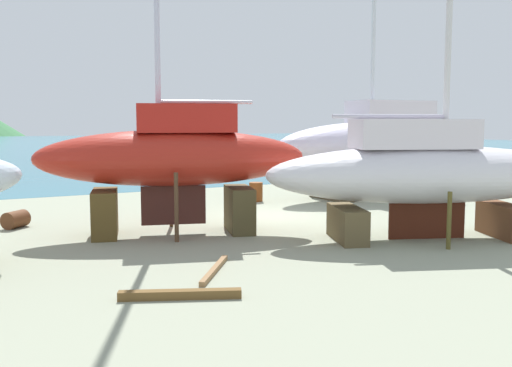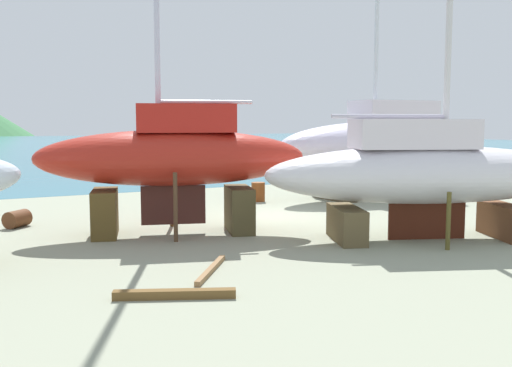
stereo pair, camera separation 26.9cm
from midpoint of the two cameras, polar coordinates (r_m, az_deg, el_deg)
ground_plane at (r=18.90m, az=5.59°, el=-4.25°), size 47.28×47.28×0.00m
sea_water at (r=86.35m, az=-20.65°, el=3.41°), size 160.05×116.57×0.01m
sailboat_far_slipway at (r=27.08m, az=12.62°, el=3.88°), size 10.57×3.52×16.95m
sailboat_large_starboard at (r=17.68m, az=-7.53°, el=2.49°), size 8.31×4.45×14.56m
sailboat_mid_port at (r=17.43m, az=16.63°, el=1.06°), size 9.69×5.88×14.44m
worker at (r=31.88m, az=22.39°, el=1.05°), size 0.42×0.50×1.64m
barrel_by_slipway at (r=20.22m, az=-21.75°, el=-3.20°), size 0.95×0.95×0.54m
barrel_tar_black at (r=24.84m, az=0.52°, el=-0.82°), size 0.80×0.80×0.81m
barrel_tipped_right at (r=32.15m, az=20.59°, el=0.49°), size 0.82×0.82×0.95m
timber_short_skew at (r=13.36m, az=-3.80°, el=-8.31°), size 1.56×2.05×0.11m
timber_short_cross at (r=11.50m, az=-7.20°, el=-10.58°), size 2.23×1.13×0.17m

